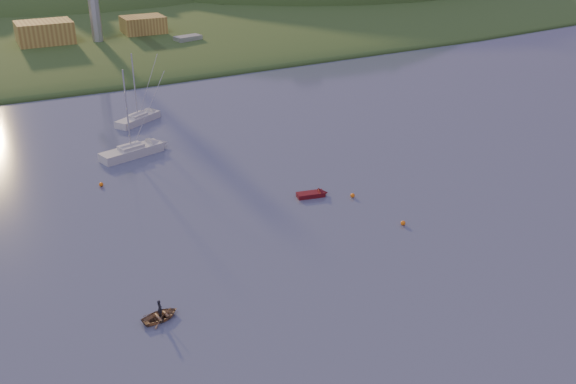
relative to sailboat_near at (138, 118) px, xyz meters
name	(u,v)px	position (x,y,z in m)	size (l,w,h in m)	color
shore_slope	(54,21)	(3.10, 93.10, -0.69)	(640.00, 150.00, 7.00)	#2B4F1F
hillside_trees	(43,10)	(3.10, 113.10, -0.69)	(280.00, 50.00, 32.00)	#224F1C
wharf	(111,45)	(8.10, 50.10, 0.51)	(42.00, 16.00, 2.40)	slate
shed_west	(45,33)	(-4.90, 51.10, 4.11)	(11.00, 8.00, 4.80)	olive
shed_east	(143,26)	(16.10, 52.10, 3.71)	(9.00, 7.00, 4.00)	olive
sailboat_near	(138,118)	(0.00, 0.00, 0.00)	(7.52, 5.79, 10.33)	silver
sailboat_far	(131,151)	(-4.42, -12.84, 0.05)	(8.58, 4.61, 11.41)	beige
canoe	(160,316)	(-11.76, -48.69, -0.37)	(2.17, 3.04, 0.63)	#8F6D4F
paddler	(160,311)	(-11.76, -48.69, 0.09)	(0.56, 0.37, 1.54)	black
red_tender	(316,194)	(10.82, -34.42, -0.43)	(3.81, 1.90, 1.24)	#580C12
work_vessel	(188,46)	(22.71, 41.71, 0.52)	(13.85, 7.35, 3.38)	slate
buoy_1	(353,195)	(14.21, -36.64, -0.44)	(0.50, 0.50, 0.50)	orange
buoy_3	(101,184)	(-10.11, -20.56, -0.44)	(0.50, 0.50, 0.50)	orange
buoy_4	(403,223)	(15.20, -44.65, -0.44)	(0.50, 0.50, 0.50)	orange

